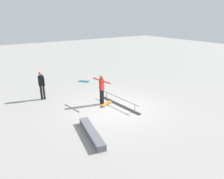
{
  "coord_description": "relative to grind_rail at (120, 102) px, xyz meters",
  "views": [
    {
      "loc": [
        -8.06,
        5.7,
        4.58
      ],
      "look_at": [
        0.19,
        0.09,
        1.0
      ],
      "focal_mm": 33.28,
      "sensor_mm": 36.0,
      "label": 1
    }
  ],
  "objects": [
    {
      "name": "ground_plane",
      "position": [
        -0.19,
        0.41,
        -0.19
      ],
      "size": [
        60.0,
        60.0,
        0.0
      ],
      "primitive_type": "plane",
      "color": "gray"
    },
    {
      "name": "grind_rail",
      "position": [
        0.0,
        0.0,
        0.0
      ],
      "size": [
        3.02,
        0.53,
        0.44
      ],
      "rotation": [
        0.0,
        0.0,
        0.1
      ],
      "color": "black",
      "rests_on": "ground_plane"
    },
    {
      "name": "skate_ledge",
      "position": [
        -1.8,
        2.72,
        -0.06
      ],
      "size": [
        2.38,
        0.8,
        0.26
      ],
      "primitive_type": "cube",
      "rotation": [
        0.0,
        0.0,
        -0.19
      ],
      "color": "#595960",
      "rests_on": "ground_plane"
    },
    {
      "name": "skater_main",
      "position": [
        0.65,
        0.72,
        0.76
      ],
      "size": [
        1.31,
        0.3,
        1.64
      ],
      "rotation": [
        0.0,
        0.0,
        0.17
      ],
      "color": "black",
      "rests_on": "ground_plane"
    },
    {
      "name": "skateboard_main",
      "position": [
        0.44,
        0.57,
        -0.12
      ],
      "size": [
        0.51,
        0.81,
        0.09
      ],
      "rotation": [
        0.0,
        0.0,
        1.99
      ],
      "color": "orange",
      "rests_on": "ground_plane"
    },
    {
      "name": "bystander_black_shirt",
      "position": [
        3.18,
        3.14,
        0.74
      ],
      "size": [
        0.3,
        0.33,
        1.65
      ],
      "rotation": [
        0.0,
        0.0,
        4.0
      ],
      "color": "black",
      "rests_on": "ground_plane"
    },
    {
      "name": "loose_skateboard_teal",
      "position": [
        4.83,
        -0.34,
        -0.12
      ],
      "size": [
        0.73,
        0.68,
        0.09
      ],
      "rotation": [
        0.0,
        0.0,
        3.87
      ],
      "color": "teal",
      "rests_on": "ground_plane"
    }
  ]
}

